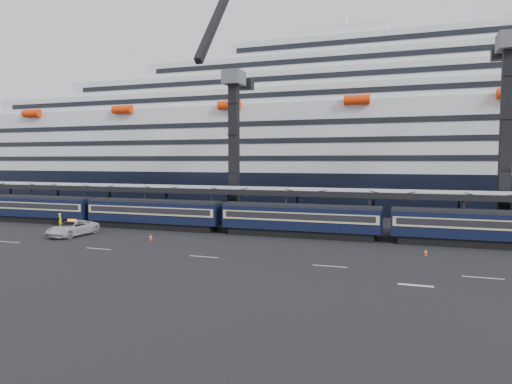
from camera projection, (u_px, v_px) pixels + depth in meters
ground at (358, 258)px, 42.55m from camera, size 260.00×260.00×0.00m
lane_markings at (459, 280)px, 34.98m from camera, size 111.00×4.27×0.02m
train at (328, 220)px, 53.33m from camera, size 133.05×3.00×4.05m
canopy at (372, 192)px, 55.40m from camera, size 130.00×6.25×5.53m
cruise_ship at (381, 143)px, 85.44m from camera, size 214.09×28.84×34.00m
crane_dark_near at (233, 141)px, 65.72m from camera, size 4.50×17.75×35.08m
crane_dark_mid at (507, 124)px, 53.37m from camera, size 4.50×18.24×39.64m
pickup_truck at (72, 228)px, 55.23m from camera, size 3.49×6.84×1.85m
worker at (60, 220)px, 62.89m from camera, size 0.82×0.73×1.87m
traffic_cone_a at (88, 226)px, 60.19m from camera, size 0.43×0.43×0.85m
traffic_cone_b at (57, 232)px, 55.60m from camera, size 0.39×0.39×0.79m
traffic_cone_c at (151, 237)px, 52.34m from camera, size 0.35×0.35×0.71m
traffic_cone_d at (426, 252)px, 43.85m from camera, size 0.35×0.35×0.69m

